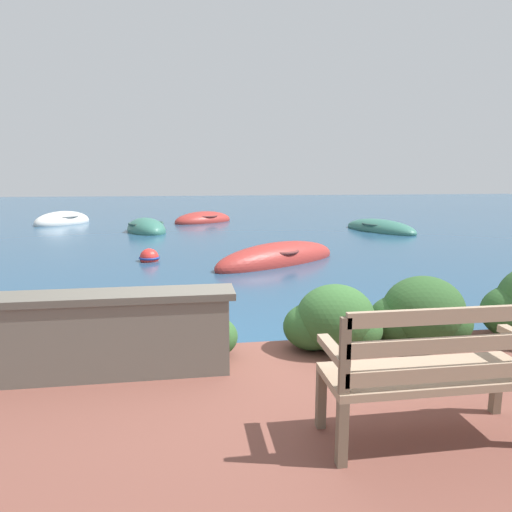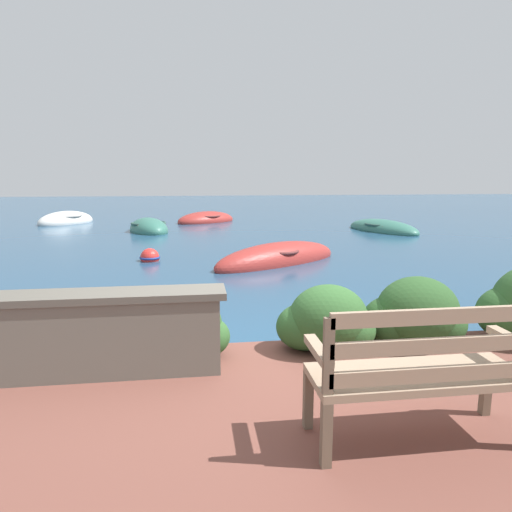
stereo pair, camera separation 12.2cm
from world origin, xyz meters
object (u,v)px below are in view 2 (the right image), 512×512
Objects in this scene: rowboat_outer at (206,220)px; rowboat_mid at (383,229)px; park_bench at (421,371)px; rowboat_distant at (66,222)px; mooring_buoy at (150,258)px; rowboat_nearest at (278,260)px; rowboat_far at (149,230)px.

rowboat_mid is at bearing 111.60° from rowboat_outer.
rowboat_distant is at bearing 107.64° from park_bench.
rowboat_mid is at bearing 31.82° from mooring_buoy.
park_bench is 7.24m from rowboat_nearest.
rowboat_distant reaches higher than rowboat_nearest.
park_bench reaches higher than rowboat_outer.
rowboat_distant is at bearing -128.70° from rowboat_mid.
mooring_buoy is at bearing -15.24° from rowboat_far.
rowboat_far is 5.35× the size of mooring_buoy.
rowboat_nearest is 7.21× the size of mooring_buoy.
rowboat_outer is at bearing 89.46° from park_bench.
rowboat_distant is 9.69m from mooring_buoy.
rowboat_nearest reaches higher than mooring_buoy.
park_bench is 0.40× the size of rowboat_mid.
rowboat_mid is 7.30× the size of mooring_buoy.
rowboat_nearest is at bearing 63.00° from rowboat_outer.
mooring_buoy is at bearing -45.48° from rowboat_nearest.
rowboat_nearest is 7.05m from rowboat_mid.
rowboat_outer is at bearing -142.29° from rowboat_mid.
rowboat_far is at bearing 95.49° from mooring_buoy.
rowboat_outer reaches higher than mooring_buoy.
rowboat_mid is 8.80m from mooring_buoy.
rowboat_mid is 7.15m from rowboat_outer.
park_bench is 8.21m from mooring_buoy.
mooring_buoy is at bearing 103.26° from park_bench.
mooring_buoy is (-7.48, -4.64, 0.01)m from rowboat_mid.
rowboat_nearest is 11.68m from rowboat_distant.
rowboat_mid is 8.06m from rowboat_far.
rowboat_far is at bearing 21.16° from rowboat_outer.
rowboat_mid is (5.12, 12.48, -0.64)m from park_bench.
rowboat_nearest is at bearing -60.41° from rowboat_mid.
rowboat_nearest reaches higher than rowboat_mid.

